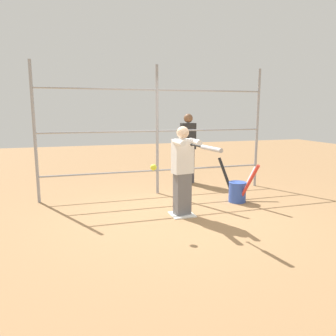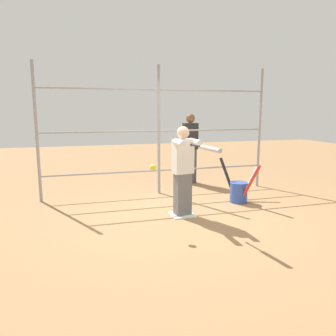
% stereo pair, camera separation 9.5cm
% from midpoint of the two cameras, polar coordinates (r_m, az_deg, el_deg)
% --- Properties ---
extents(ground_plane, '(24.00, 24.00, 0.00)m').
position_cam_midpoint_polar(ground_plane, '(5.75, 1.99, -8.19)').
color(ground_plane, '#9E754C').
extents(home_plate, '(0.40, 0.40, 0.02)m').
position_cam_midpoint_polar(home_plate, '(5.74, 1.99, -8.10)').
color(home_plate, white).
rests_on(home_plate, ground).
extents(fence_backstop, '(4.92, 0.06, 2.72)m').
position_cam_midpoint_polar(fence_backstop, '(7.00, -2.29, 6.48)').
color(fence_backstop, '#939399').
rests_on(fence_backstop, ground).
extents(batter, '(0.39, 0.56, 1.53)m').
position_cam_midpoint_polar(batter, '(5.53, 2.10, -0.05)').
color(batter, slate).
rests_on(batter, ground).
extents(baseball_bat_swinging, '(0.17, 0.82, 0.07)m').
position_cam_midpoint_polar(baseball_bat_swinging, '(4.68, 6.52, 3.45)').
color(baseball_bat_swinging, black).
extents(softball_in_flight, '(0.10, 0.10, 0.10)m').
position_cam_midpoint_polar(softball_in_flight, '(4.82, -3.10, 0.12)').
color(softball_in_flight, yellow).
extents(bat_bucket, '(0.83, 0.98, 0.85)m').
position_cam_midpoint_polar(bat_bucket, '(6.62, 11.66, -3.79)').
color(bat_bucket, '#3351B2').
rests_on(bat_bucket, ground).
extents(bystander_behind_fence, '(0.35, 0.22, 1.71)m').
position_cam_midpoint_polar(bystander_behind_fence, '(8.08, 3.16, 3.60)').
color(bystander_behind_fence, '#3F3F47').
rests_on(bystander_behind_fence, ground).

